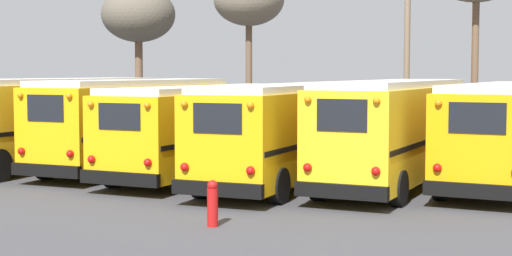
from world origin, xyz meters
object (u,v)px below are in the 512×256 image
object	(u,v)px
school_bus_1	(138,121)
school_bus_3	(292,129)
fire_hydrant	(213,203)
school_bus_5	(509,130)
bare_tree_0	(249,1)
bare_tree_2	(138,16)
school_bus_0	(53,119)
utility_pole	(407,47)
school_bus_4	(396,129)
school_bus_2	(212,126)

from	to	relation	value
school_bus_1	school_bus_3	size ratio (longest dim) A/B	0.93
fire_hydrant	school_bus_3	bearing A→B (deg)	98.29
school_bus_5	bare_tree_0	size ratio (longest dim) A/B	1.21
school_bus_3	fire_hydrant	world-z (taller)	school_bus_3
bare_tree_0	bare_tree_2	bearing A→B (deg)	-165.26
school_bus_0	school_bus_5	xyz separation A→B (m)	(15.41, 1.91, -0.06)
utility_pole	bare_tree_2	distance (m)	14.10
school_bus_4	school_bus_5	distance (m)	3.34
bare_tree_2	fire_hydrant	distance (m)	23.93
school_bus_4	bare_tree_2	size ratio (longest dim) A/B	1.32
school_bus_1	school_bus_5	bearing A→B (deg)	5.38
school_bus_2	bare_tree_2	xyz separation A→B (m)	(-9.88, 10.79, 4.60)
school_bus_3	school_bus_5	xyz separation A→B (m)	(6.16, 1.98, 0.02)
school_bus_5	school_bus_1	bearing A→B (deg)	-174.62
school_bus_2	bare_tree_2	bearing A→B (deg)	132.47
school_bus_3	bare_tree_2	bearing A→B (deg)	138.84
school_bus_3	school_bus_4	size ratio (longest dim) A/B	1.06
school_bus_2	school_bus_4	size ratio (longest dim) A/B	1.05
school_bus_2	bare_tree_0	size ratio (longest dim) A/B	1.29
school_bus_3	school_bus_4	bearing A→B (deg)	12.78
fire_hydrant	school_bus_5	bearing A→B (deg)	60.92
school_bus_3	bare_tree_0	xyz separation A→B (m)	(-7.48, 12.77, 5.23)
school_bus_5	bare_tree_2	bearing A→B (deg)	153.95
utility_pole	bare_tree_0	xyz separation A→B (m)	(-8.48, 2.41, 2.45)
utility_pole	bare_tree_2	world-z (taller)	utility_pole
school_bus_3	fire_hydrant	bearing A→B (deg)	-81.71
fire_hydrant	school_bus_4	bearing A→B (deg)	75.60
school_bus_0	school_bus_3	xyz separation A→B (m)	(9.25, -0.07, -0.08)
school_bus_0	utility_pole	xyz separation A→B (m)	(10.24, 10.29, 2.70)
school_bus_4	school_bus_2	bearing A→B (deg)	-178.50
school_bus_0	bare_tree_2	world-z (taller)	bare_tree_2
school_bus_1	school_bus_0	bearing A→B (deg)	-166.32
school_bus_0	school_bus_2	size ratio (longest dim) A/B	1.01
bare_tree_2	school_bus_2	bearing A→B (deg)	-47.53
bare_tree_2	fire_hydrant	xyz separation A→B (m)	(14.01, -18.54, -5.69)
school_bus_3	school_bus_2	bearing A→B (deg)	170.10
school_bus_4	school_bus_3	bearing A→B (deg)	-167.22
school_bus_4	bare_tree_2	distance (m)	19.77
school_bus_3	bare_tree_0	world-z (taller)	bare_tree_0
school_bus_5	school_bus_0	bearing A→B (deg)	-172.93
school_bus_1	fire_hydrant	distance (m)	10.86
school_bus_0	utility_pole	distance (m)	14.77
school_bus_0	school_bus_1	world-z (taller)	school_bus_0
school_bus_0	fire_hydrant	xyz separation A→B (m)	(10.30, -7.28, -1.20)
school_bus_3	bare_tree_0	distance (m)	15.70
school_bus_5	bare_tree_2	world-z (taller)	bare_tree_2
school_bus_0	bare_tree_0	bearing A→B (deg)	82.09
school_bus_1	school_bus_5	world-z (taller)	school_bus_1
bare_tree_0	school_bus_2	bearing A→B (deg)	-70.22
school_bus_0	school_bus_1	xyz separation A→B (m)	(3.08, 0.75, -0.03)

